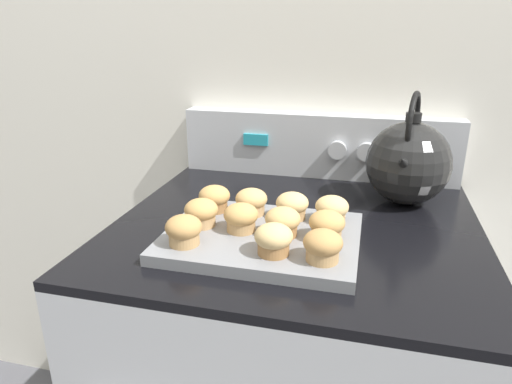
# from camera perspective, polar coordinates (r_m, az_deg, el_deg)

# --- Properties ---
(wall_back) EXTENTS (8.00, 0.05, 2.40)m
(wall_back) POSITION_cam_1_polar(r_m,az_deg,el_deg) (1.25, 8.49, 15.43)
(wall_back) COLOR silver
(wall_back) RESTS_ON ground_plane
(control_panel) EXTENTS (0.73, 0.07, 0.17)m
(control_panel) POSITION_cam_1_polar(r_m,az_deg,el_deg) (1.23, 7.88, 5.77)
(control_panel) COLOR #B7BABF
(control_panel) RESTS_ON stove_range
(muffin_pan) EXTENTS (0.36, 0.28, 0.02)m
(muffin_pan) POSITION_cam_1_polar(r_m,az_deg,el_deg) (0.86, 0.77, -5.71)
(muffin_pan) COLOR slate
(muffin_pan) RESTS_ON stove_range
(muffin_r0_c0) EXTENTS (0.06, 0.06, 0.05)m
(muffin_r0_c0) POSITION_cam_1_polar(r_m,az_deg,el_deg) (0.81, -9.02, -4.73)
(muffin_r0_c0) COLOR tan
(muffin_r0_c0) RESTS_ON muffin_pan
(muffin_r0_c2) EXTENTS (0.06, 0.06, 0.05)m
(muffin_r0_c2) POSITION_cam_1_polar(r_m,az_deg,el_deg) (0.77, 2.21, -5.92)
(muffin_r0_c2) COLOR olive
(muffin_r0_c2) RESTS_ON muffin_pan
(muffin_r0_c3) EXTENTS (0.06, 0.06, 0.05)m
(muffin_r0_c3) POSITION_cam_1_polar(r_m,az_deg,el_deg) (0.75, 8.35, -6.66)
(muffin_r0_c3) COLOR tan
(muffin_r0_c3) RESTS_ON muffin_pan
(muffin_r1_c0) EXTENTS (0.06, 0.06, 0.05)m
(muffin_r1_c0) POSITION_cam_1_polar(r_m,az_deg,el_deg) (0.88, -6.86, -2.55)
(muffin_r1_c0) COLOR tan
(muffin_r1_c0) RESTS_ON muffin_pan
(muffin_r1_c1) EXTENTS (0.06, 0.06, 0.05)m
(muffin_r1_c1) POSITION_cam_1_polar(r_m,az_deg,el_deg) (0.85, -1.89, -3.20)
(muffin_r1_c1) COLOR tan
(muffin_r1_c1) RESTS_ON muffin_pan
(muffin_r1_c2) EXTENTS (0.06, 0.06, 0.05)m
(muffin_r1_c2) POSITION_cam_1_polar(r_m,az_deg,el_deg) (0.83, 3.36, -3.73)
(muffin_r1_c2) COLOR olive
(muffin_r1_c2) RESTS_ON muffin_pan
(muffin_r1_c3) EXTENTS (0.06, 0.06, 0.05)m
(muffin_r1_c3) POSITION_cam_1_polar(r_m,az_deg,el_deg) (0.83, 8.84, -4.14)
(muffin_r1_c3) COLOR tan
(muffin_r1_c3) RESTS_ON muffin_pan
(muffin_r2_c0) EXTENTS (0.06, 0.06, 0.05)m
(muffin_r2_c0) POSITION_cam_1_polar(r_m,az_deg,el_deg) (0.95, -5.22, -0.78)
(muffin_r2_c0) COLOR olive
(muffin_r2_c0) RESTS_ON muffin_pan
(muffin_r2_c1) EXTENTS (0.06, 0.06, 0.05)m
(muffin_r2_c1) POSITION_cam_1_polar(r_m,az_deg,el_deg) (0.93, -0.58, -1.19)
(muffin_r2_c1) COLOR tan
(muffin_r2_c1) RESTS_ON muffin_pan
(muffin_r2_c2) EXTENTS (0.06, 0.06, 0.05)m
(muffin_r2_c2) POSITION_cam_1_polar(r_m,az_deg,el_deg) (0.91, 4.54, -1.71)
(muffin_r2_c2) COLOR tan
(muffin_r2_c2) RESTS_ON muffin_pan
(muffin_r2_c3) EXTENTS (0.06, 0.06, 0.05)m
(muffin_r2_c3) POSITION_cam_1_polar(r_m,az_deg,el_deg) (0.90, 9.46, -2.15)
(muffin_r2_c3) COLOR tan
(muffin_r2_c3) RESTS_ON muffin_pan
(tea_kettle) EXTENTS (0.19, 0.22, 0.25)m
(tea_kettle) POSITION_cam_1_polar(r_m,az_deg,el_deg) (1.08, 18.50, 3.60)
(tea_kettle) COLOR black
(tea_kettle) RESTS_ON stove_range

